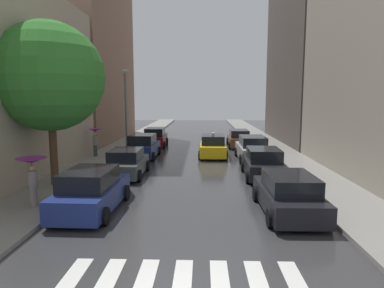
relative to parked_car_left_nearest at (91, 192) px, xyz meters
The scene contains 19 objects.
ground_plane 18.28m from the parked_car_left_nearest, 78.00° to the left, with size 28.00×72.00×0.04m, color #353537.
sidewalk_left 18.08m from the parked_car_left_nearest, 98.60° to the left, with size 3.00×72.00×0.15m, color gray.
sidewalk_right 20.63m from the parked_car_left_nearest, 60.04° to the left, with size 3.00×72.00×0.15m, color gray.
crosswalk_stripes 6.32m from the parked_car_left_nearest, 52.72° to the right, with size 5.85×2.20×0.01m.
building_left_mid 25.59m from the parked_car_left_nearest, 108.28° to the left, with size 6.00×15.39×24.14m, color #8C6B56.
building_right_mid 27.46m from the parked_car_left_nearest, 55.11° to the left, with size 6.00×14.73×20.01m, color #564C47.
parked_car_left_nearest is the anchor object (origin of this frame).
parked_car_left_second 5.94m from the parked_car_left_nearest, 89.75° to the left, with size 2.07×4.09×1.54m.
parked_car_left_third 11.80m from the parked_car_left_nearest, 90.43° to the left, with size 2.23×4.13×1.72m.
parked_car_left_fourth 17.48m from the parked_car_left_nearest, 89.93° to the left, with size 2.07×4.25×1.70m.
parked_car_right_nearest 7.51m from the parked_car_left_nearest, ahead, with size 2.17×4.53×1.54m.
parked_car_right_second 9.58m from the parked_car_left_nearest, 37.64° to the left, with size 2.21×4.26×1.63m.
parked_car_right_third 13.61m from the parked_car_left_nearest, 55.25° to the left, with size 2.12×4.75×1.70m.
parked_car_right_fourth 19.14m from the parked_car_left_nearest, 66.94° to the left, with size 2.05×4.46×1.54m.
taxi_midroad 13.49m from the parked_car_left_nearest, 68.09° to the left, with size 2.14×4.46×1.81m.
pedestrian_near_tree 2.45m from the parked_car_left_nearest, behind, with size 1.15×1.15×1.91m.
pedestrian_by_kerb 12.05m from the parked_car_left_nearest, 106.92° to the left, with size 0.97×0.97×2.00m.
street_tree_left 6.45m from the parked_car_left_nearest, 130.40° to the left, with size 5.15×5.15×7.76m.
lamp_post_left 14.36m from the parked_car_left_nearest, 97.18° to the left, with size 0.60×0.28×6.38m.
Camera 1 is at (0.47, -6.36, 4.35)m, focal length 31.70 mm.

